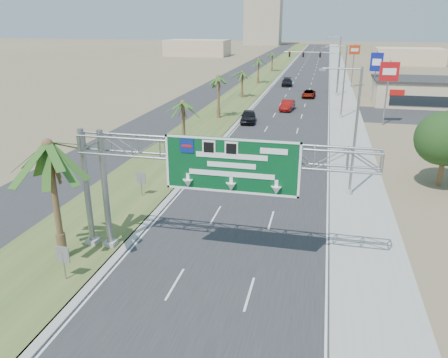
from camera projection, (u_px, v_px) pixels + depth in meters
name	position (u px, v px, depth m)	size (l,w,h in m)	color
road	(307.00, 72.00, 117.06)	(12.00, 300.00, 0.02)	#28282B
sidewalk_right	(340.00, 73.00, 115.27)	(4.00, 300.00, 0.10)	#9E9B93
median_grass	(270.00, 71.00, 119.14)	(7.00, 300.00, 0.12)	#405826
opposing_road	(245.00, 71.00, 120.62)	(8.00, 300.00, 0.02)	#28282B
sign_gantry	(205.00, 160.00, 23.56)	(16.75, 1.24, 7.50)	gray
palm_near	(47.00, 145.00, 23.20)	(5.70, 5.70, 8.35)	brown
palm_row_b	(183.00, 104.00, 45.94)	(3.99, 3.99, 5.95)	brown
palm_row_c	(218.00, 78.00, 60.33)	(3.99, 3.99, 6.75)	brown
palm_row_d	(242.00, 73.00, 77.24)	(3.99, 3.99, 5.45)	brown
palm_row_e	(258.00, 60.00, 94.42)	(3.99, 3.99, 6.15)	brown
palm_row_f	(272.00, 54.00, 117.44)	(3.99, 3.99, 5.75)	brown
streetlight_near	(352.00, 138.00, 33.33)	(3.27, 0.44, 10.00)	gray
streetlight_mid	(342.00, 85.00, 60.81)	(3.27, 0.44, 10.00)	gray
streetlight_far	(338.00, 62.00, 93.78)	(3.27, 0.44, 10.00)	gray
signal_mast	(327.00, 69.00, 79.49)	(10.28, 0.71, 8.00)	gray
store_building	(431.00, 93.00, 71.47)	(18.00, 10.00, 4.00)	#CDB38A
oak_near	(448.00, 133.00, 35.44)	(4.50, 4.50, 6.80)	brown
median_signback_a	(63.00, 257.00, 22.95)	(0.75, 0.08, 2.08)	gray
median_signback_b	(141.00, 180.00, 34.08)	(0.75, 0.08, 2.08)	gray
tower_distant	(264.00, 12.00, 246.01)	(20.00, 16.00, 35.00)	tan
building_distant_left	(197.00, 48.00, 171.26)	(24.00, 14.00, 6.00)	#CDB38A
building_distant_right	(409.00, 56.00, 137.41)	(20.00, 12.00, 5.00)	#CDB38A
car_left_lane	(248.00, 117.00, 59.38)	(1.97, 4.90, 1.67)	black
car_mid_lane	(287.00, 105.00, 67.55)	(1.66, 4.76, 1.57)	maroon
car_right_lane	(309.00, 94.00, 78.78)	(2.20, 4.76, 1.32)	gray
car_far	(287.00, 82.00, 92.82)	(2.19, 5.38, 1.56)	black
pole_sign_red_near	(389.00, 75.00, 56.01)	(2.42, 0.59, 8.40)	gray
pole_sign_blue	(376.00, 64.00, 72.10)	(2.02, 0.71, 8.39)	gray
pole_sign_red_far	(354.00, 53.00, 88.16)	(2.18, 1.00, 8.68)	gray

